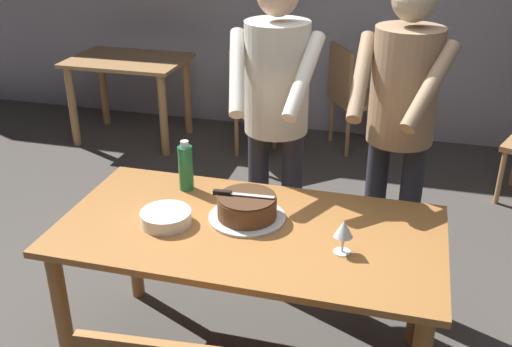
% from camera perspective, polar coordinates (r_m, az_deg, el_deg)
% --- Properties ---
extents(main_dining_table, '(1.65, 0.84, 0.75)m').
position_cam_1_polar(main_dining_table, '(2.61, -0.64, -7.27)').
color(main_dining_table, '#9E6633').
rests_on(main_dining_table, ground_plane).
extents(cake_on_platter, '(0.34, 0.34, 0.11)m').
position_cam_1_polar(cake_on_platter, '(2.60, -0.87, -3.34)').
color(cake_on_platter, silver).
rests_on(cake_on_platter, main_dining_table).
extents(cake_knife, '(0.27, 0.04, 0.02)m').
position_cam_1_polar(cake_knife, '(2.58, -2.43, -1.93)').
color(cake_knife, silver).
rests_on(cake_knife, cake_on_platter).
extents(plate_stack, '(0.22, 0.22, 0.06)m').
position_cam_1_polar(plate_stack, '(2.60, -8.63, -4.20)').
color(plate_stack, white).
rests_on(plate_stack, main_dining_table).
extents(wine_glass_near, '(0.08, 0.08, 0.14)m').
position_cam_1_polar(wine_glass_near, '(2.36, 8.40, -5.39)').
color(wine_glass_near, silver).
rests_on(wine_glass_near, main_dining_table).
extents(water_bottle, '(0.07, 0.07, 0.25)m').
position_cam_1_polar(water_bottle, '(2.84, -6.75, 0.60)').
color(water_bottle, '#1E6B38').
rests_on(water_bottle, main_dining_table).
extents(person_cutting_cake, '(0.47, 0.56, 1.72)m').
position_cam_1_polar(person_cutting_cake, '(2.98, 1.93, 6.34)').
color(person_cutting_cake, '#2D2D38').
rests_on(person_cutting_cake, ground_plane).
extents(person_standing_beside, '(0.46, 0.58, 1.72)m').
position_cam_1_polar(person_standing_beside, '(2.94, 13.72, 5.33)').
color(person_standing_beside, '#2D2D38').
rests_on(person_standing_beside, ground_plane).
extents(background_table, '(1.00, 0.70, 0.74)m').
position_cam_1_polar(background_table, '(5.39, -12.07, 9.06)').
color(background_table, tan).
rests_on(background_table, ground_plane).
extents(background_chair_0, '(0.62, 0.62, 0.90)m').
position_cam_1_polar(background_chair_0, '(4.90, 0.53, 6.93)').
color(background_chair_0, tan).
rests_on(background_chair_0, ground_plane).
extents(background_chair_2, '(0.60, 0.60, 0.90)m').
position_cam_1_polar(background_chair_2, '(5.17, 9.28, 7.58)').
color(background_chair_2, tan).
rests_on(background_chair_2, ground_plane).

